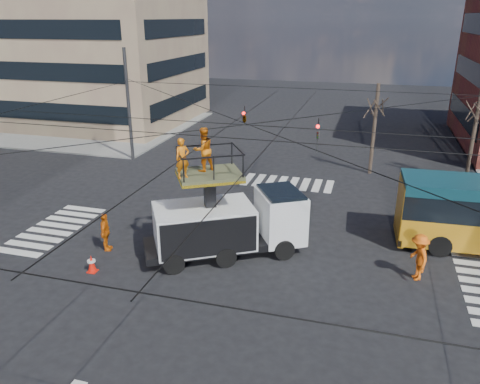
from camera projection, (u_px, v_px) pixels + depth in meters
name	position (u px, v px, depth m)	size (l,w,h in m)	color
ground	(247.00, 255.00, 20.86)	(120.00, 120.00, 0.00)	black
sidewalk_nw	(94.00, 126.00, 45.13)	(18.00, 18.00, 0.12)	slate
crosswalks	(247.00, 254.00, 20.86)	(22.40, 22.40, 0.02)	silver
overhead_network	(248.00, 160.00, 19.73)	(24.24, 24.24, 8.00)	#2D2D30
tree_a	(377.00, 105.00, 30.11)	(2.00, 2.00, 6.00)	#382B21
tree_b	(478.00, 110.00, 28.57)	(2.00, 2.00, 6.00)	#382B21
utility_truck	(228.00, 213.00, 20.36)	(7.20, 5.54, 5.71)	black
traffic_cone	(92.00, 263.00, 19.35)	(0.36, 0.36, 0.77)	red
worker_ground	(105.00, 232.00, 20.99)	(1.04, 0.43, 1.77)	#D6620D
flagger	(419.00, 257.00, 18.62)	(1.26, 0.73, 1.95)	#F65E0F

